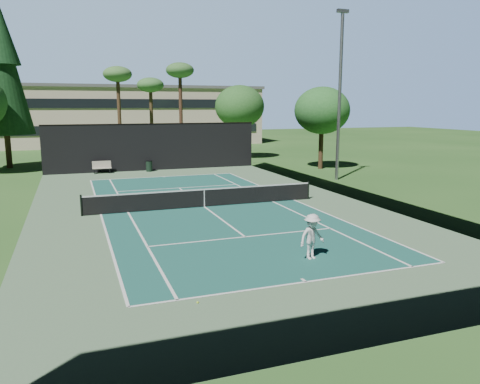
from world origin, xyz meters
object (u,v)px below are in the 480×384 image
at_px(tennis_ball_b, 130,206).
at_px(tennis_ball_d, 101,203).
at_px(player, 312,237).
at_px(tennis_ball_c, 188,197).
at_px(trash_bin, 149,166).
at_px(tennis_ball_a, 198,302).
at_px(park_bench, 102,167).
at_px(tennis_net, 204,197).

bearing_deg(tennis_ball_b, tennis_ball_d, 142.17).
bearing_deg(player, tennis_ball_d, 104.89).
xyz_separation_m(tennis_ball_c, trash_bin, (-0.35, 12.46, 0.44)).
distance_m(player, tennis_ball_a, 5.51).
bearing_deg(park_bench, tennis_ball_b, -87.50).
distance_m(tennis_ball_a, trash_bin, 27.73).
relative_size(tennis_net, park_bench, 8.60).
height_order(tennis_net, tennis_ball_c, tennis_net).
distance_m(park_bench, trash_bin, 3.85).
bearing_deg(tennis_net, tennis_ball_a, -106.43).
height_order(tennis_ball_b, trash_bin, trash_bin).
relative_size(park_bench, trash_bin, 1.59).
bearing_deg(tennis_ball_c, tennis_ball_a, -102.63).
distance_m(player, tennis_ball_c, 12.82).
xyz_separation_m(player, park_bench, (-5.71, 25.36, -0.29)).
height_order(tennis_net, tennis_ball_d, tennis_net).
bearing_deg(player, tennis_ball_c, 84.17).
relative_size(tennis_net, tennis_ball_a, 182.86).
bearing_deg(tennis_ball_d, tennis_ball_c, 0.95).
height_order(player, tennis_ball_a, player).
relative_size(tennis_ball_a, trash_bin, 0.07).
distance_m(tennis_ball_c, trash_bin, 12.47).
height_order(tennis_net, tennis_ball_a, tennis_net).
bearing_deg(tennis_net, park_bench, 105.95).
bearing_deg(tennis_ball_d, player, -62.48).
relative_size(tennis_ball_b, tennis_ball_c, 0.81).
distance_m(tennis_ball_c, tennis_ball_d, 5.06).
height_order(tennis_net, tennis_ball_b, tennis_net).
distance_m(tennis_ball_b, trash_bin, 14.07).
distance_m(player, tennis_ball_b, 12.58).
height_order(tennis_ball_d, trash_bin, trash_bin).
bearing_deg(tennis_ball_b, park_bench, 92.50).
relative_size(tennis_ball_d, park_bench, 0.05).
distance_m(tennis_net, tennis_ball_b, 4.18).
distance_m(tennis_net, tennis_ball_d, 5.99).
bearing_deg(tennis_ball_b, tennis_ball_a, -89.17).
bearing_deg(tennis_ball_c, tennis_ball_b, -161.07).
xyz_separation_m(tennis_net, player, (1.28, -9.87, 0.28)).
bearing_deg(trash_bin, tennis_ball_d, -110.60).
xyz_separation_m(tennis_net, tennis_ball_c, (-0.24, 2.83, -0.52)).
height_order(tennis_net, trash_bin, tennis_net).
bearing_deg(tennis_ball_d, park_bench, 86.10).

